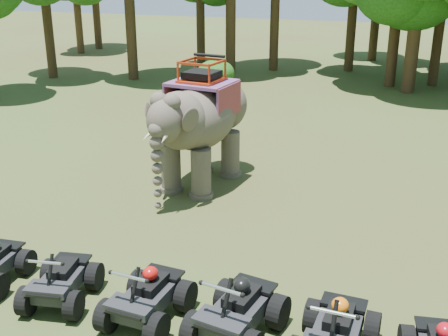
{
  "coord_description": "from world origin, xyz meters",
  "views": [
    {
      "loc": [
        3.94,
        -10.32,
        6.42
      ],
      "look_at": [
        0.0,
        1.2,
        1.9
      ],
      "focal_mm": 45.0,
      "sensor_mm": 36.0,
      "label": 1
    }
  ],
  "objects_px": {
    "atv_1": "(60,274)",
    "atv_4": "(337,325)",
    "atv_2": "(147,290)",
    "atv_3": "(238,304)",
    "elephant": "(201,123)"
  },
  "relations": [
    {
      "from": "atv_3",
      "to": "atv_1",
      "type": "bearing_deg",
      "value": -169.28
    },
    {
      "from": "elephant",
      "to": "atv_2",
      "type": "distance_m",
      "value": 7.14
    },
    {
      "from": "atv_2",
      "to": "elephant",
      "type": "bearing_deg",
      "value": 106.91
    },
    {
      "from": "elephant",
      "to": "atv_3",
      "type": "distance_m",
      "value": 7.63
    },
    {
      "from": "atv_2",
      "to": "atv_1",
      "type": "bearing_deg",
      "value": -176.36
    },
    {
      "from": "atv_1",
      "to": "atv_3",
      "type": "xyz_separation_m",
      "value": [
        3.65,
        0.06,
        0.08
      ]
    },
    {
      "from": "elephant",
      "to": "atv_3",
      "type": "bearing_deg",
      "value": -56.53
    },
    {
      "from": "atv_3",
      "to": "atv_4",
      "type": "bearing_deg",
      "value": 8.91
    },
    {
      "from": "atv_1",
      "to": "atv_4",
      "type": "bearing_deg",
      "value": -9.24
    },
    {
      "from": "elephant",
      "to": "atv_1",
      "type": "bearing_deg",
      "value": -85.49
    },
    {
      "from": "atv_2",
      "to": "atv_4",
      "type": "xyz_separation_m",
      "value": [
        3.51,
        0.06,
        0.02
      ]
    },
    {
      "from": "atv_1",
      "to": "atv_2",
      "type": "xyz_separation_m",
      "value": [
        1.9,
        -0.02,
        0.04
      ]
    },
    {
      "from": "elephant",
      "to": "atv_4",
      "type": "height_order",
      "value": "elephant"
    },
    {
      "from": "elephant",
      "to": "atv_4",
      "type": "xyz_separation_m",
      "value": [
        5.05,
        -6.8,
        -1.25
      ]
    },
    {
      "from": "elephant",
      "to": "atv_2",
      "type": "bearing_deg",
      "value": -69.78
    }
  ]
}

